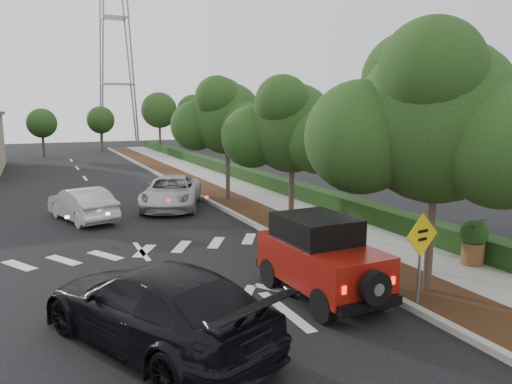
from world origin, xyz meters
TOP-DOWN VIEW (x-y plane):
  - ground at (0.00, 0.00)m, footprint 120.00×120.00m
  - curb at (4.60, 12.00)m, footprint 0.20×70.00m
  - planting_strip at (5.60, 12.00)m, footprint 1.80×70.00m
  - sidewalk at (7.50, 12.00)m, footprint 2.00×70.00m
  - hedge at (8.90, 12.00)m, footprint 0.80×70.00m
  - transmission_tower at (6.00, 48.00)m, footprint 7.00×4.00m
  - street_tree_near at (5.60, -0.50)m, footprint 3.80×3.80m
  - street_tree_mid at (5.60, 6.50)m, footprint 3.20×3.20m
  - street_tree_far at (5.60, 13.00)m, footprint 3.40×3.40m
  - red_jeep at (3.13, 0.53)m, footprint 1.85×3.85m
  - silver_suv_ahead at (2.65, 12.41)m, footprint 4.09×5.61m
  - black_suv_oncoming at (-1.00, -0.44)m, footprint 4.26×5.87m
  - silver_sedan_oncoming at (-1.27, 11.33)m, footprint 2.52×4.29m
  - speed_hump_sign at (4.80, -1.09)m, footprint 0.98×0.15m
  - terracotta_planter at (8.20, 0.53)m, footprint 0.76×0.76m

SIDE VIEW (x-z plane):
  - ground at x=0.00m, z-range 0.00..0.00m
  - transmission_tower at x=6.00m, z-range -14.00..14.00m
  - street_tree_near at x=5.60m, z-range -2.96..2.96m
  - street_tree_mid at x=5.60m, z-range -2.66..2.66m
  - street_tree_far at x=5.60m, z-range -2.81..2.81m
  - planting_strip at x=5.60m, z-range 0.00..0.12m
  - sidewalk at x=7.50m, z-range 0.00..0.12m
  - curb at x=4.60m, z-range 0.00..0.15m
  - hedge at x=8.90m, z-range 0.00..0.80m
  - silver_sedan_oncoming at x=-1.27m, z-range 0.00..1.34m
  - silver_suv_ahead at x=2.65m, z-range 0.00..1.42m
  - black_suv_oncoming at x=-1.00m, z-range 0.00..1.58m
  - terracotta_planter at x=8.20m, z-range 0.23..1.56m
  - red_jeep at x=3.13m, z-range 0.02..1.95m
  - speed_hump_sign at x=4.80m, z-range 0.40..2.49m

